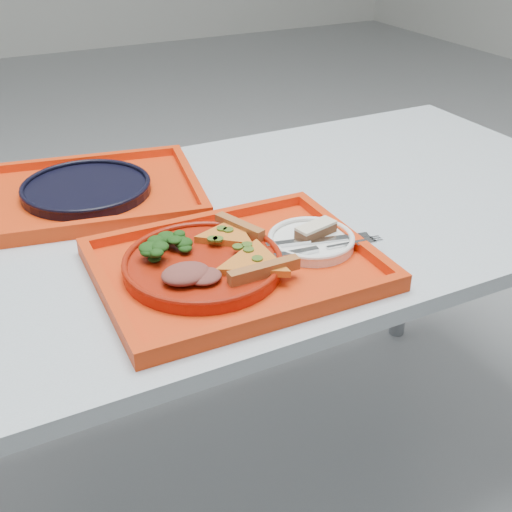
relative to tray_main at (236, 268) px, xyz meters
The scene contains 14 objects.
ground 0.79m from the tray_main, 61.22° to the left, with size 10.00×10.00×0.00m, color gray.
table 0.23m from the tray_main, 61.22° to the left, with size 1.60×0.80×0.75m.
tray_main is the anchor object (origin of this frame).
tray_far 0.43m from the tray_main, 110.71° to the left, with size 0.45×0.35×0.01m, color red.
dinner_plate 0.06m from the tray_main, 169.70° to the left, with size 0.26×0.26×0.02m, color maroon.
side_plate 0.15m from the tray_main, ahead, with size 0.15×0.15×0.01m, color white.
navy_plate 0.43m from the tray_main, 110.71° to the left, with size 0.26×0.26×0.02m, color black.
pizza_slice_a 0.05m from the tray_main, 71.72° to the right, with size 0.14×0.12×0.02m, color gold, non-canonical shape.
pizza_slice_b 0.07m from the tray_main, 77.48° to the left, with size 0.12×0.10×0.02m, color gold, non-canonical shape.
salad_heap 0.12m from the tray_main, 152.26° to the left, with size 0.08×0.07×0.04m, color black.
meat_portion 0.11m from the tray_main, 162.28° to the right, with size 0.08×0.06×0.02m, color brown.
dessert_bar 0.16m from the tray_main, ahead, with size 0.08×0.05×0.02m.
knife 0.15m from the tray_main, ahead, with size 0.18×0.02×0.01m, color silver.
fork 0.16m from the tray_main, 15.74° to the right, with size 0.18×0.02×0.01m, color silver.
Camera 1 is at (-0.48, -1.02, 1.31)m, focal length 45.00 mm.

